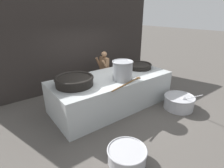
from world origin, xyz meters
TOP-DOWN VIEW (x-y plane):
  - ground_plane at (0.00, 0.00)m, footprint 60.00×60.00m
  - back_wall at (0.00, 2.30)m, footprint 7.08×0.24m
  - hearth_platform at (0.00, 0.00)m, footprint 3.88×1.73m
  - giant_wok_near at (-1.26, 0.07)m, footprint 1.08×1.08m
  - giant_wok_far at (1.33, 0.13)m, footprint 0.91×0.91m
  - stock_pot at (0.08, -0.41)m, footprint 0.62×0.62m
  - stirring_paddle at (0.02, -0.75)m, footprint 1.33×0.39m
  - cook at (0.52, 1.20)m, footprint 0.37×0.57m
  - prep_bowl_vegetables at (1.59, -1.48)m, footprint 0.96×1.23m
  - prep_bowl_meat at (-1.22, -2.13)m, footprint 0.84×0.84m

SIDE VIEW (x-z plane):
  - ground_plane at x=0.00m, z-range 0.00..0.00m
  - prep_bowl_meat at x=-1.22m, z-range 0.02..0.34m
  - prep_bowl_vegetables at x=1.59m, z-range -0.17..0.65m
  - hearth_platform at x=0.00m, z-range 0.00..1.02m
  - cook at x=0.52m, z-range 0.06..1.62m
  - stirring_paddle at x=0.02m, z-range 1.02..1.06m
  - giant_wok_far at x=1.33m, z-range 1.03..1.20m
  - giant_wok_near at x=-1.26m, z-range 1.03..1.29m
  - stock_pot at x=0.08m, z-range 1.03..1.61m
  - back_wall at x=0.00m, z-range 0.00..3.60m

